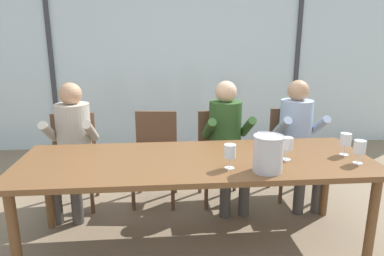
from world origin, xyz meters
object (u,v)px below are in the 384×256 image
Objects in this scene: person_pale_blue_shirt at (298,133)px; wine_glass_by_left_taster at (287,144)px; ice_bucket_primary at (268,153)px; wine_glass_near_bucket at (360,148)px; person_beige_jumper at (72,139)px; chair_near_curtain at (73,152)px; wine_glass_center_pour at (346,140)px; chair_left_of_center at (156,149)px; chair_right_of_center at (292,145)px; person_olive_shirt at (227,135)px; chair_center at (220,148)px; wine_glass_by_right_taster at (230,152)px; dining_table at (196,167)px.

person_pale_blue_shirt reaches higher than wine_glass_by_left_taster.
wine_glass_near_bucket is (0.71, 0.09, -0.01)m from ice_bucket_primary.
chair_near_curtain is at bearing 106.66° from person_beige_jumper.
wine_glass_by_left_taster is 0.50m from wine_glass_center_pour.
wine_glass_near_bucket is 1.00× the size of wine_glass_center_pour.
chair_right_of_center is (1.42, 0.03, 0.00)m from chair_left_of_center.
chair_center is at bearing 108.20° from person_olive_shirt.
wine_glass_center_pour and wine_glass_by_right_taster have the same top height.
chair_right_of_center is at bearing 93.57° from wine_glass_near_bucket.
dining_table is 1.32m from person_beige_jumper.
chair_right_of_center is 1.39m from ice_bucket_primary.
wine_glass_by_right_taster is at bearing 162.15° from ice_bucket_primary.
chair_near_curtain reaches higher than dining_table.
person_beige_jumper is at bearing 178.39° from person_pale_blue_shirt.
chair_near_curtain is at bearing 155.40° from wine_glass_near_bucket.
person_olive_shirt is at bearing -5.35° from chair_left_of_center.
chair_near_curtain is at bearing 141.60° from wine_glass_by_right_taster.
chair_near_curtain is at bearing -178.65° from chair_right_of_center.
person_beige_jumper reaches higher than wine_glass_center_pour.
wine_glass_near_bucket and wine_glass_center_pour have the same top height.
chair_center is 0.74× the size of person_beige_jumper.
chair_left_of_center is at bearing 123.90° from ice_bucket_primary.
person_olive_shirt and person_pale_blue_shirt have the same top height.
person_pale_blue_shirt is 6.95× the size of wine_glass_by_right_taster.
chair_left_of_center is at bearing 164.39° from person_olive_shirt.
person_pale_blue_shirt reaches higher than chair_near_curtain.
wine_glass_by_right_taster is (-0.89, -1.11, 0.32)m from chair_right_of_center.
chair_near_curtain is at bearing 171.34° from person_olive_shirt.
ice_bucket_primary is 1.47× the size of wine_glass_near_bucket.
person_olive_shirt is at bearing 80.26° from wine_glass_by_right_taster.
ice_bucket_primary is (0.08, -1.02, 0.16)m from person_olive_shirt.
person_olive_shirt is (0.05, -0.11, 0.17)m from chair_center.
wine_glass_near_bucket is (2.30, -1.05, 0.32)m from chair_near_curtain.
chair_near_curtain is 0.21m from person_beige_jumper.
person_beige_jumper reaches higher than wine_glass_by_right_taster.
wine_glass_by_left_taster is 0.48m from wine_glass_by_right_taster.
chair_near_curtain is 1.52m from person_olive_shirt.
wine_glass_near_bucket reaches higher than chair_center.
wine_glass_center_pour is (0.07, -0.74, 0.14)m from person_pale_blue_shirt.
chair_left_of_center is (0.80, 0.02, 0.00)m from chair_near_curtain.
chair_center is 1.00× the size of chair_right_of_center.
chair_left_of_center is 0.65m from chair_center.
ice_bucket_primary is 1.47× the size of wine_glass_by_left_taster.
person_olive_shirt is at bearing -7.78° from chair_near_curtain.
wine_glass_by_right_taster is (-0.25, 0.08, -0.01)m from ice_bucket_primary.
ice_bucket_primary reaches higher than wine_glass_by_left_taster.
chair_center is 1.11m from wine_glass_by_right_taster.
person_olive_shirt is 6.95× the size of wine_glass_by_right_taster.
ice_bucket_primary reaches higher than wine_glass_near_bucket.
ice_bucket_primary is at bearing -86.28° from chair_center.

